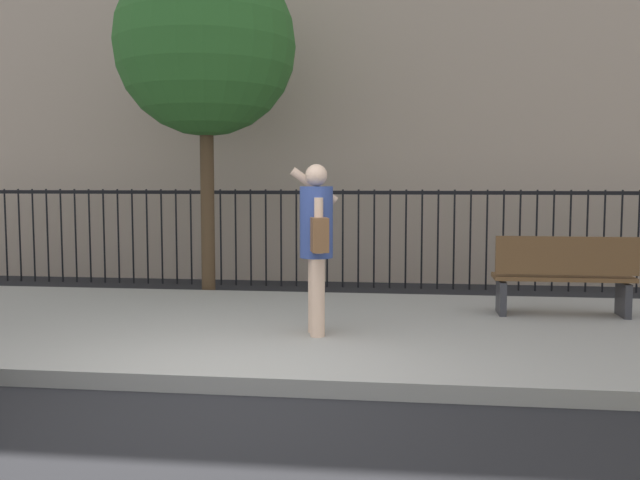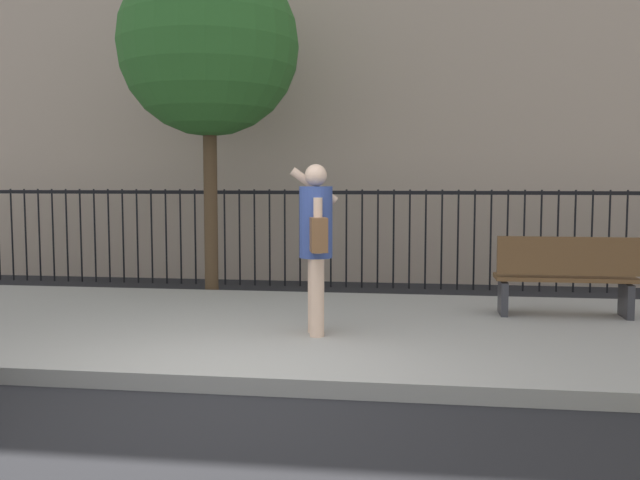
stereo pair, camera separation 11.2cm
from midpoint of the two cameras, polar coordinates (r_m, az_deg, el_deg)
ground_plane at (r=5.88m, az=-7.21°, el=-12.39°), size 60.00×60.00×0.00m
sidewalk at (r=7.94m, az=-3.00°, el=-7.26°), size 28.00×4.40×0.15m
iron_fence at (r=11.44m, az=0.54°, el=1.24°), size 12.03×0.04×1.60m
pedestrian_on_phone at (r=7.15m, az=0.13°, el=0.32°), size 0.51×0.71×1.76m
street_bench at (r=8.66m, az=19.74°, el=-2.67°), size 1.60×0.45×0.95m
street_tree_near at (r=10.62m, az=-8.74°, el=15.33°), size 2.62×2.62×5.01m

